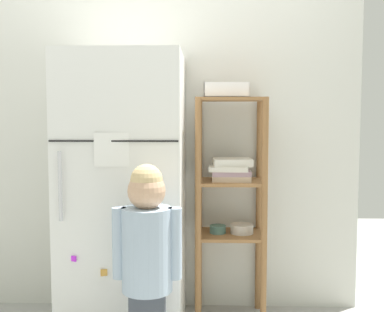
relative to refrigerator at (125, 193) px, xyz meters
name	(u,v)px	position (x,y,z in m)	size (l,w,h in m)	color
kitchen_wall_back	(154,145)	(0.13, 0.34, 0.25)	(2.56, 0.03, 2.06)	silver
refrigerator	(125,193)	(0.00, 0.00, 0.00)	(0.66, 0.65, 1.56)	white
child_standing	(147,249)	(0.19, -0.51, -0.18)	(0.32, 0.24, 1.00)	#3D434B
pantry_shelf_unit	(231,189)	(0.60, 0.14, 0.01)	(0.41, 0.33, 1.32)	olive
fruit_bin	(226,91)	(0.57, 0.13, 0.58)	(0.26, 0.19, 0.08)	white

